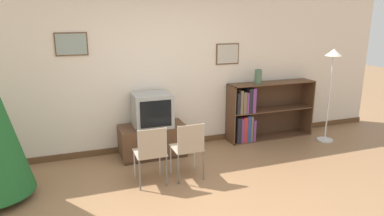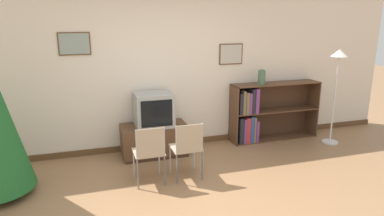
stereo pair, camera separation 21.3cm
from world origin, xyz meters
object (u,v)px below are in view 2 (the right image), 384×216
Objects in this scene: bookshelf at (260,113)px; standing_lamp at (337,72)px; folding_chair_left at (150,151)px; tv_console at (154,140)px; folding_chair_right at (188,147)px; vase at (262,77)px; television at (154,109)px.

standing_lamp reaches higher than bookshelf.
folding_chair_left is at bearing -153.37° from bookshelf.
tv_console is 1.28× the size of folding_chair_right.
standing_lamp is (3.38, 0.60, 0.80)m from folding_chair_left.
vase reaches higher than folding_chair_left.
vase is at bearing 32.41° from folding_chair_right.
folding_chair_right is at bearing -168.17° from standing_lamp.
television is at bearing 104.66° from folding_chair_right.
television is 1.07m from folding_chair_right.
bookshelf is 0.99× the size of standing_lamp.
tv_console is 2.14m from vase.
bookshelf is 1.48m from standing_lamp.
standing_lamp reaches higher than folding_chair_right.
television is 0.36× the size of bookshelf.
tv_console is 4.04× the size of vase.
tv_console is at bearing 75.37° from folding_chair_left.
tv_console is 1.28× the size of folding_chair_left.
standing_lamp reaches higher than television.
folding_chair_right is at bearing -146.72° from bookshelf.
bookshelf reaches higher than television.
bookshelf is (1.96, 0.11, 0.26)m from tv_console.
standing_lamp is at bearing 10.03° from folding_chair_left.
vase is 0.16× the size of standing_lamp.
tv_console is at bearing 90.00° from television.
bookshelf reaches higher than tv_console.
tv_console is at bearing -176.79° from bookshelf.
television reaches higher than folding_chair_right.
bookshelf is at bearing 26.63° from folding_chair_left.
folding_chair_right is 2.10m from vase.
vase is 1.28m from standing_lamp.
bookshelf is (1.96, 0.11, -0.25)m from television.
bookshelf is 6.33× the size of vase.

